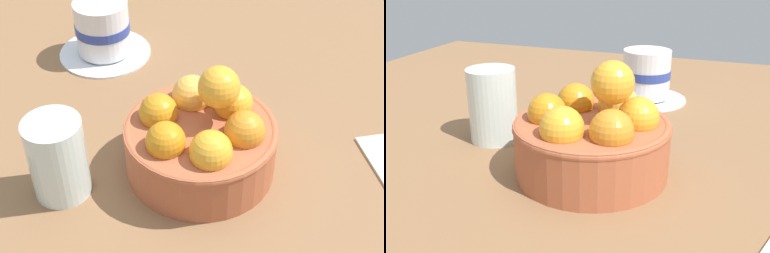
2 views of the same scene
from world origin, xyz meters
TOP-DOWN VIEW (x-y plane):
  - ground_plane at (0.00, 0.00)cm, footprint 120.11×119.00cm
  - terracotta_bowl at (0.01, -0.11)cm, footprint 16.89×16.89cm
  - coffee_cup at (27.52, -0.32)cm, footprint 13.24×13.24cm
  - water_glass at (4.39, 14.73)cm, footprint 6.13×6.13cm

SIDE VIEW (x-z plane):
  - ground_plane at x=0.00cm, z-range -4.38..0.00cm
  - coffee_cup at x=27.52cm, z-range -0.38..7.86cm
  - terracotta_bowl at x=0.01cm, z-range -2.07..10.71cm
  - water_glass at x=4.39cm, z-range 0.00..9.40cm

